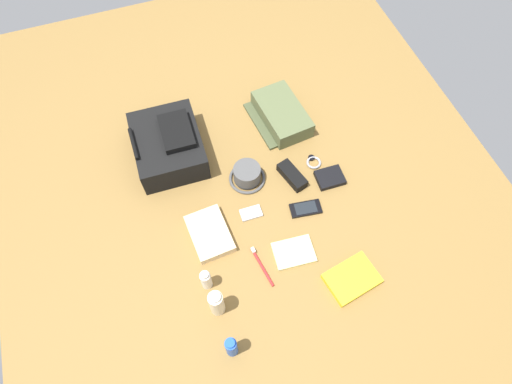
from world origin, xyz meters
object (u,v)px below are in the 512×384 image
(cell_phone, at_px, (306,209))
(wallet, at_px, (330,178))
(wristwatch, at_px, (313,162))
(notepad, at_px, (294,252))
(toothpaste_tube, at_px, (206,280))
(toiletry_pouch, at_px, (281,115))
(paperback_novel, at_px, (352,279))
(sunglasses_case, at_px, (292,175))
(lotion_bottle, at_px, (217,303))
(media_player, at_px, (251,213))
(bucket_hat, at_px, (247,175))
(toothbrush, at_px, (261,264))
(folded_towel, at_px, (210,234))
(deodorant_spray, at_px, (231,347))
(backpack, at_px, (169,145))

(cell_phone, distance_m, wallet, 0.18)
(wristwatch, xyz_separation_m, notepad, (-0.35, 0.23, 0.00))
(toothpaste_tube, bearing_deg, wallet, -66.58)
(toiletry_pouch, height_order, paperback_novel, toiletry_pouch)
(wallet, distance_m, sunglasses_case, 0.16)
(lotion_bottle, height_order, media_player, lotion_bottle)
(wallet, relative_size, notepad, 0.73)
(toothpaste_tube, height_order, cell_phone, toothpaste_tube)
(bucket_hat, bearing_deg, toothbrush, 168.80)
(wallet, xyz_separation_m, folded_towel, (-0.08, 0.54, 0.01))
(lotion_bottle, bearing_deg, bucket_hat, -29.77)
(folded_towel, xyz_separation_m, sunglasses_case, (0.14, -0.39, 0.00))
(deodorant_spray, bearing_deg, notepad, -51.79)
(cell_phone, xyz_separation_m, wallet, (0.10, -0.15, 0.01))
(lotion_bottle, distance_m, media_player, 0.40)
(lotion_bottle, relative_size, sunglasses_case, 1.10)
(wristwatch, relative_size, wallet, 0.65)
(media_player, bearing_deg, bucket_hat, -13.34)
(deodorant_spray, height_order, sunglasses_case, deodorant_spray)
(cell_phone, distance_m, wristwatch, 0.23)
(backpack, distance_m, toothpaste_tube, 0.60)
(toiletry_pouch, distance_m, cell_phone, 0.46)
(toothpaste_tube, distance_m, toothbrush, 0.21)
(bucket_hat, xyz_separation_m, folded_towel, (-0.19, 0.22, -0.01))
(toiletry_pouch, xyz_separation_m, deodorant_spray, (-0.86, 0.50, 0.03))
(media_player, bearing_deg, toothbrush, 170.39)
(lotion_bottle, height_order, folded_towel, lotion_bottle)
(bucket_hat, relative_size, lotion_bottle, 0.98)
(wallet, bearing_deg, backpack, 61.86)
(toiletry_pouch, distance_m, lotion_bottle, 0.88)
(paperback_novel, relative_size, sunglasses_case, 1.46)
(paperback_novel, height_order, toothbrush, paperback_novel)
(paperback_novel, relative_size, notepad, 1.36)
(deodorant_spray, xyz_separation_m, wristwatch, (0.60, -0.55, -0.06))
(paperback_novel, distance_m, wristwatch, 0.52)
(folded_towel, distance_m, sunglasses_case, 0.41)
(wristwatch, height_order, notepad, notepad)
(media_player, relative_size, folded_towel, 0.43)
(backpack, distance_m, cell_phone, 0.62)
(deodorant_spray, xyz_separation_m, toothbrush, (0.25, -0.19, -0.06))
(backpack, bearing_deg, notepad, -151.25)
(bucket_hat, relative_size, deodorant_spray, 1.05)
(deodorant_spray, height_order, media_player, deodorant_spray)
(backpack, relative_size, media_player, 4.06)
(paperback_novel, height_order, notepad, paperback_novel)
(toothpaste_tube, height_order, wallet, toothpaste_tube)
(sunglasses_case, bearing_deg, wristwatch, -86.82)
(lotion_bottle, bearing_deg, folded_towel, -10.67)
(paperback_novel, distance_m, cell_phone, 0.33)
(toothpaste_tube, xyz_separation_m, cell_phone, (0.16, -0.45, -0.05))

